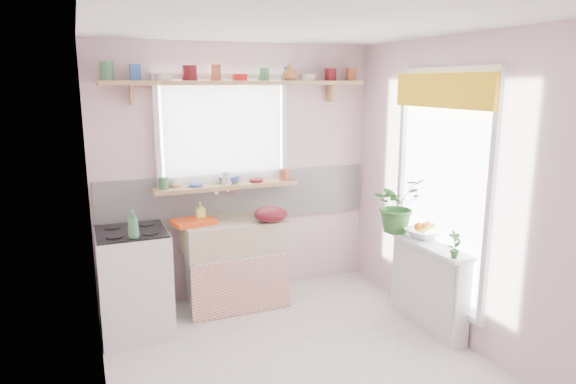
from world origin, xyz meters
name	(u,v)px	position (x,y,z in m)	size (l,w,h in m)	color
room	(331,167)	(0.66, 0.86, 1.37)	(3.20, 3.20, 3.20)	white
sink_unit	(234,262)	(-0.15, 1.29, 0.43)	(0.95, 0.65, 1.11)	white
cooker	(134,282)	(-1.10, 1.05, 0.46)	(0.58, 0.58, 0.93)	white
radiator_ledge	(428,284)	(1.30, 0.20, 0.40)	(0.22, 0.95, 0.78)	white
windowsill	(227,186)	(-0.15, 1.48, 1.14)	(1.40, 0.22, 0.04)	tan
pine_shelf	(240,83)	(0.00, 1.47, 2.12)	(2.52, 0.24, 0.04)	tan
shelf_crockery	(240,75)	(0.00, 1.47, 2.20)	(2.47, 0.11, 0.12)	#3F7F4C
sill_crockery	(227,178)	(-0.15, 1.48, 1.22)	(1.35, 0.11, 0.12)	#3F7F4C
dish_tray	(193,222)	(-0.53, 1.30, 0.87)	(0.37, 0.28, 0.04)	#FC4A16
colander	(271,214)	(0.16, 1.10, 0.92)	(0.32, 0.32, 0.14)	#580F18
jade_plant	(397,205)	(1.21, 0.60, 1.03)	(0.45, 0.39, 0.50)	#2C6528
fruit_bowl	(424,233)	(1.33, 0.34, 0.81)	(0.31, 0.31, 0.08)	white
herb_pot	(455,244)	(1.21, -0.20, 0.89)	(0.12, 0.08, 0.22)	#2D5B24
soap_bottle_sink	(200,211)	(-0.44, 1.39, 0.94)	(0.08, 0.08, 0.18)	#E8F76D
sill_cup	(174,182)	(-0.64, 1.54, 1.21)	(0.12, 0.12, 0.09)	white
sill_bowl	(229,179)	(-0.11, 1.54, 1.19)	(0.21, 0.21, 0.07)	#3249A3
shelf_vase	(289,72)	(0.48, 1.44, 2.22)	(0.16, 0.16, 0.16)	#B36D37
cooker_bottle	(133,224)	(-1.10, 0.83, 1.03)	(0.09, 0.09, 0.23)	#3C784A
fruit	(425,227)	(1.34, 0.35, 0.87)	(0.20, 0.14, 0.10)	orange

